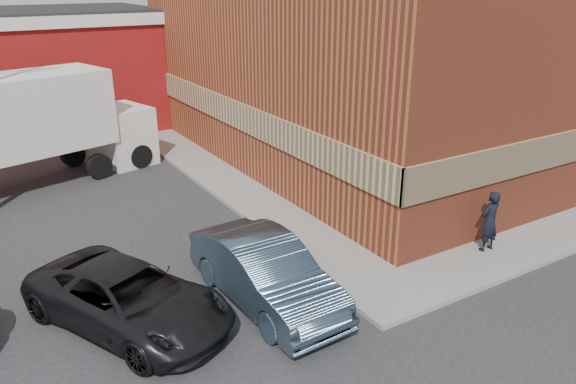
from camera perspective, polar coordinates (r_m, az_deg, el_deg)
ground at (r=13.87m, az=6.25°, el=-9.62°), size 90.00×90.00×0.00m
brick_building at (r=24.39m, az=9.84°, el=15.31°), size 14.25×18.25×9.36m
sidewalk_south at (r=18.54m, az=26.83°, el=-3.45°), size 16.00×1.80×0.12m
sidewalk_west at (r=21.19m, az=-7.35°, el=1.72°), size 1.80×18.00×0.12m
man at (r=15.85m, az=19.79°, el=-2.81°), size 0.63×0.42×1.69m
sedan at (r=12.85m, az=-2.31°, el=-8.20°), size 1.83×4.75×1.54m
suv_a at (r=12.58m, az=-15.92°, el=-10.31°), size 4.08×5.33×1.35m
box_truck at (r=21.70m, az=-23.91°, el=6.61°), size 8.31×4.32×3.94m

